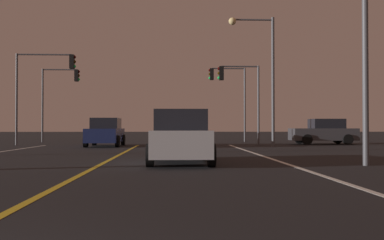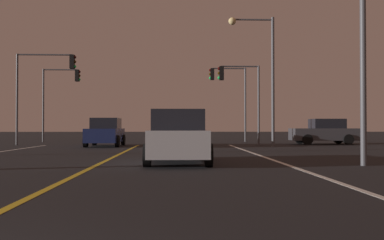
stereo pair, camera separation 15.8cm
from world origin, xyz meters
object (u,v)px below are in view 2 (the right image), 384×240
traffic_light_near_right (239,86)px  street_lamp_right_far (262,63)px  car_oncoming (106,133)px  traffic_light_near_left (45,77)px  traffic_light_far_left (61,88)px  car_crossing_side (324,132)px  car_lead_same_lane (178,138)px  car_ahead_far (175,133)px  street_lamp_right_near (344,8)px  traffic_light_far_right (229,87)px

traffic_light_near_right → street_lamp_right_far: 3.40m
car_oncoming → traffic_light_near_right: 9.06m
traffic_light_near_left → traffic_light_far_left: traffic_light_near_left is taller
car_crossing_side → car_lead_same_lane: bearing=56.5°
car_ahead_far → car_lead_same_lane: (0.13, -11.96, 0.00)m
car_crossing_side → car_ahead_far: size_ratio=1.00×
car_oncoming → car_crossing_side: bearing=100.3°
traffic_light_near_left → car_oncoming: bearing=-23.8°
car_ahead_far → street_lamp_right_near: 14.59m
car_ahead_far → street_lamp_right_far: street_lamp_right_far is taller
traffic_light_near_right → street_lamp_right_far: street_lamp_right_far is taller
street_lamp_right_near → car_lead_same_lane: bearing=-12.6°
car_crossing_side → car_lead_same_lane: size_ratio=1.00×
car_lead_same_lane → traffic_light_far_right: traffic_light_far_right is taller
car_crossing_side → street_lamp_right_far: (-4.98, -3.84, 4.06)m
traffic_light_far_right → car_oncoming: bearing=41.4°
traffic_light_far_right → street_lamp_right_far: 8.68m
car_oncoming → street_lamp_right_far: 10.17m
traffic_light_far_left → street_lamp_right_far: 16.33m
car_oncoming → traffic_light_near_left: 5.79m
street_lamp_right_near → car_crossing_side: bearing=-107.0°
car_ahead_far → traffic_light_near_right: 5.61m
traffic_light_near_right → car_ahead_far: bearing=28.6°
traffic_light_near_left → traffic_light_near_right: bearing=0.0°
car_ahead_far → traffic_light_far_right: size_ratio=0.75×
street_lamp_right_near → street_lamp_right_far: 12.25m
traffic_light_near_left → traffic_light_far_left: (-0.44, 5.50, -0.22)m
traffic_light_far_right → street_lamp_right_far: size_ratio=0.76×
traffic_light_near_left → traffic_light_far_left: size_ratio=1.04×
car_crossing_side → traffic_light_far_left: (-18.84, 4.77, 3.32)m
car_oncoming → traffic_light_far_left: (-4.62, 7.35, 3.32)m
street_lamp_right_near → car_oncoming: bearing=-55.4°
traffic_light_far_left → traffic_light_near_right: bearing=-23.0°
car_lead_same_lane → street_lamp_right_far: bearing=-23.9°
car_lead_same_lane → traffic_light_far_right: (4.01, 19.73, 3.43)m
traffic_light_far_left → street_lamp_right_far: bearing=-31.8°
traffic_light_near_left → street_lamp_right_near: (13.51, -15.35, 0.37)m
traffic_light_near_right → traffic_light_near_left: size_ratio=0.88×
street_lamp_right_near → street_lamp_right_far: size_ratio=0.97×
car_lead_same_lane → car_oncoming: bearing=19.2°
traffic_light_near_right → street_lamp_right_near: (0.98, -15.35, 0.90)m
car_oncoming → traffic_light_near_right: (8.34, 1.85, 3.01)m
car_oncoming → street_lamp_right_near: bearing=34.6°
car_ahead_far → car_lead_same_lane: 11.96m
car_ahead_far → traffic_light_near_left: 9.37m
car_crossing_side → car_oncoming: size_ratio=1.00×
traffic_light_far_right → street_lamp_right_near: (0.99, -20.85, 0.49)m
traffic_light_near_right → traffic_light_far_left: traffic_light_far_left is taller
car_crossing_side → car_oncoming: bearing=10.3°
car_crossing_side → traffic_light_near_right: bearing=7.1°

